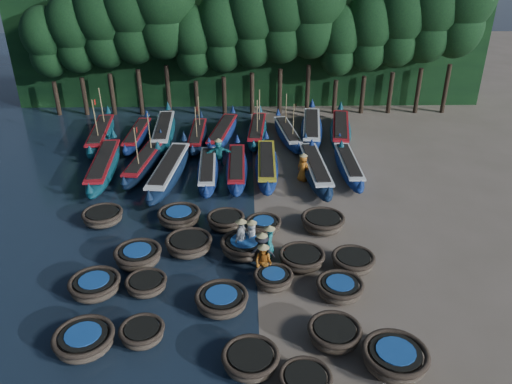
{
  "coord_description": "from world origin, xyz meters",
  "views": [
    {
      "loc": [
        -0.41,
        -20.37,
        13.32
      ],
      "look_at": [
        0.07,
        3.0,
        1.3
      ],
      "focal_mm": 35.0,
      "sensor_mm": 36.0,
      "label": 1
    }
  ],
  "objects_px": {
    "coracle_21": "(179,217)",
    "long_boat_8": "(348,165)",
    "long_boat_3": "(169,171)",
    "fisherman_0": "(252,234)",
    "coracle_10": "(95,286)",
    "long_boat_15": "(287,134)",
    "coracle_5": "(84,340)",
    "long_boat_13": "(223,133)",
    "coracle_22": "(226,221)",
    "coracle_11": "(146,284)",
    "fisherman_2": "(263,262)",
    "fisherman_4": "(241,236)",
    "fisherman_1": "(269,243)",
    "long_boat_16": "(312,129)",
    "long_boat_6": "(267,165)",
    "coracle_15": "(138,256)",
    "coracle_12": "(222,300)",
    "long_boat_1": "(104,166)",
    "coracle_16": "(189,244)",
    "coracle_3": "(305,381)",
    "fisherman_5": "(219,152)",
    "fisherman_6": "(303,167)",
    "coracle_19": "(353,262)",
    "coracle_13": "(273,279)",
    "long_boat_7": "(315,169)",
    "coracle_24": "(323,222)",
    "coracle_18": "(302,258)",
    "coracle_23": "(263,225)",
    "coracle_9": "(395,358)",
    "coracle_17": "(245,246)",
    "long_boat_11": "(164,131)",
    "coracle_8": "(334,334)",
    "long_boat_5": "(237,168)",
    "long_boat_17": "(340,130)",
    "long_boat_2": "(145,162)",
    "long_boat_9": "(101,135)",
    "long_boat_4": "(208,170)",
    "coracle_14": "(340,288)",
    "long_boat_12": "(198,136)",
    "long_boat_14": "(257,131)",
    "long_boat_10": "(138,135)",
    "coracle_7": "(251,360)"
  },
  "relations": [
    {
      "from": "fisherman_1",
      "to": "fisherman_4",
      "type": "relative_size",
      "value": 0.99
    },
    {
      "from": "long_boat_13",
      "to": "coracle_21",
      "type": "bearing_deg",
      "value": -88.61
    },
    {
      "from": "coracle_21",
      "to": "long_boat_5",
      "type": "relative_size",
      "value": 0.33
    },
    {
      "from": "coracle_17",
      "to": "fisherman_5",
      "type": "relative_size",
      "value": 1.4
    },
    {
      "from": "coracle_22",
      "to": "coracle_11",
      "type": "bearing_deg",
      "value": -122.12
    },
    {
      "from": "coracle_7",
      "to": "long_boat_8",
      "type": "bearing_deg",
      "value": 68.32
    },
    {
      "from": "coracle_13",
      "to": "fisherman_0",
      "type": "relative_size",
      "value": 0.99
    },
    {
      "from": "coracle_10",
      "to": "long_boat_15",
      "type": "distance_m",
      "value": 19.78
    },
    {
      "from": "long_boat_6",
      "to": "fisherman_4",
      "type": "distance_m",
      "value": 9.07
    },
    {
      "from": "long_boat_1",
      "to": "long_boat_9",
      "type": "bearing_deg",
      "value": 101.6
    },
    {
      "from": "fisherman_1",
      "to": "long_boat_16",
      "type": "bearing_deg",
      "value": 177.19
    },
    {
      "from": "long_boat_15",
      "to": "fisherman_2",
      "type": "xyz_separation_m",
      "value": [
        -2.31,
        -16.57,
        0.4
      ]
    },
    {
      "from": "long_boat_17",
      "to": "fisherman_0",
      "type": "distance_m",
      "value": 16.13
    },
    {
      "from": "long_boat_7",
      "to": "long_boat_8",
      "type": "xyz_separation_m",
      "value": [
        2.17,
        0.61,
        -0.06
      ]
    },
    {
      "from": "coracle_19",
      "to": "long_boat_6",
      "type": "xyz_separation_m",
      "value": [
        -3.44,
        10.33,
        0.11
      ]
    },
    {
      "from": "coracle_9",
      "to": "fisherman_4",
      "type": "xyz_separation_m",
      "value": [
        -5.29,
        7.12,
        0.48
      ]
    },
    {
      "from": "coracle_15",
      "to": "fisherman_4",
      "type": "height_order",
      "value": "fisherman_4"
    },
    {
      "from": "coracle_8",
      "to": "long_boat_1",
      "type": "bearing_deg",
      "value": 129.15
    },
    {
      "from": "long_boat_8",
      "to": "long_boat_13",
      "type": "distance_m",
      "value": 10.03
    },
    {
      "from": "coracle_21",
      "to": "long_boat_8",
      "type": "height_order",
      "value": "long_boat_8"
    },
    {
      "from": "long_boat_2",
      "to": "coracle_18",
      "type": "bearing_deg",
      "value": -42.77
    },
    {
      "from": "long_boat_9",
      "to": "coracle_3",
      "type": "bearing_deg",
      "value": -66.75
    },
    {
      "from": "fisherman_6",
      "to": "long_boat_2",
      "type": "bearing_deg",
      "value": 34.23
    },
    {
      "from": "long_boat_3",
      "to": "fisherman_0",
      "type": "bearing_deg",
      "value": -51.42
    },
    {
      "from": "coracle_13",
      "to": "fisherman_4",
      "type": "relative_size",
      "value": 0.86
    },
    {
      "from": "long_boat_4",
      "to": "long_boat_10",
      "type": "bearing_deg",
      "value": 129.5
    },
    {
      "from": "coracle_19",
      "to": "coracle_21",
      "type": "relative_size",
      "value": 0.92
    },
    {
      "from": "coracle_11",
      "to": "coracle_24",
      "type": "xyz_separation_m",
      "value": [
        8.06,
        4.75,
        0.1
      ]
    },
    {
      "from": "coracle_13",
      "to": "coracle_19",
      "type": "xyz_separation_m",
      "value": [
        3.6,
        1.09,
        0.05
      ]
    },
    {
      "from": "long_boat_11",
      "to": "coracle_8",
      "type": "bearing_deg",
      "value": -69.41
    },
    {
      "from": "long_boat_16",
      "to": "fisherman_6",
      "type": "bearing_deg",
      "value": -93.79
    },
    {
      "from": "coracle_3",
      "to": "long_boat_6",
      "type": "distance_m",
      "value": 16.89
    },
    {
      "from": "coracle_24",
      "to": "long_boat_10",
      "type": "bearing_deg",
      "value": 133.13
    },
    {
      "from": "coracle_14",
      "to": "long_boat_17",
      "type": "distance_m",
      "value": 18.5
    },
    {
      "from": "fisherman_2",
      "to": "fisherman_4",
      "type": "height_order",
      "value": "fisherman_4"
    },
    {
      "from": "coracle_3",
      "to": "long_boat_15",
      "type": "bearing_deg",
      "value": 87.11
    },
    {
      "from": "coracle_17",
      "to": "coracle_15",
      "type": "bearing_deg",
      "value": -171.6
    },
    {
      "from": "coracle_13",
      "to": "coracle_10",
      "type": "bearing_deg",
      "value": -177.17
    },
    {
      "from": "coracle_5",
      "to": "long_boat_13",
      "type": "bearing_deg",
      "value": 78.64
    },
    {
      "from": "fisherman_5",
      "to": "coracle_11",
      "type": "bearing_deg",
      "value": -106.22
    },
    {
      "from": "coracle_18",
      "to": "coracle_23",
      "type": "xyz_separation_m",
      "value": [
        -1.64,
        2.87,
        0.02
      ]
    },
    {
      "from": "fisherman_2",
      "to": "long_boat_4",
      "type": "bearing_deg",
      "value": 139.54
    },
    {
      "from": "coracle_14",
      "to": "long_boat_7",
      "type": "relative_size",
      "value": 0.27
    },
    {
      "from": "coracle_5",
      "to": "coracle_15",
      "type": "relative_size",
      "value": 1.0
    },
    {
      "from": "coracle_16",
      "to": "fisherman_2",
      "type": "bearing_deg",
      "value": -32.08
    },
    {
      "from": "fisherman_2",
      "to": "long_boat_2",
      "type": "bearing_deg",
      "value": 154.6
    },
    {
      "from": "coracle_12",
      "to": "long_boat_1",
      "type": "xyz_separation_m",
      "value": [
        -7.85,
        12.83,
        0.17
      ]
    },
    {
      "from": "long_boat_12",
      "to": "long_boat_14",
      "type": "bearing_deg",
      "value": 11.24
    },
    {
      "from": "coracle_5",
      "to": "coracle_12",
      "type": "relative_size",
      "value": 1.01
    },
    {
      "from": "fisherman_5",
      "to": "fisherman_6",
      "type": "height_order",
      "value": "fisherman_5"
    }
  ]
}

